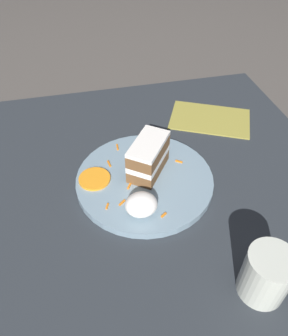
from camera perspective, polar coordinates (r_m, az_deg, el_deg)
ground_plane at (r=0.76m, az=0.46°, el=-5.50°), size 6.00×6.00×0.00m
dining_table at (r=0.75m, az=0.47°, el=-4.59°), size 0.91×0.90×0.04m
plate at (r=0.74m, az=0.00°, el=-2.07°), size 0.31×0.31×0.02m
cake_slice at (r=0.73m, az=0.76°, el=1.99°), size 0.11×0.13×0.08m
cream_dollop at (r=0.65m, az=-0.48°, el=-6.37°), size 0.07×0.06×0.04m
orange_garnish at (r=0.74m, az=-8.60°, el=-1.85°), size 0.07×0.07×0.01m
carrot_shreds_scatter at (r=0.74m, az=-1.61°, el=-1.10°), size 0.20×0.25×0.00m
drinking_glass at (r=0.60m, az=20.38°, el=-17.32°), size 0.08×0.08×0.10m
menu_card at (r=0.96m, az=11.41°, el=8.38°), size 0.26×0.22×0.00m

